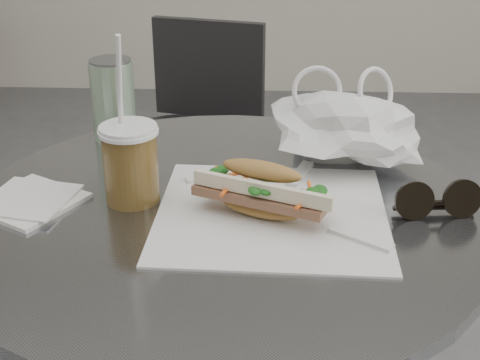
{
  "coord_description": "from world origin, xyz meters",
  "views": [
    {
      "loc": [
        0.06,
        -0.65,
        1.19
      ],
      "look_at": [
        0.03,
        0.18,
        0.79
      ],
      "focal_mm": 50.0,
      "sensor_mm": 36.0,
      "label": 1
    }
  ],
  "objects_px": {
    "chair_far": "(193,183)",
    "cafe_table": "(224,355)",
    "iced_coffee": "(130,162)",
    "drink_can": "(113,100)",
    "banh_mi": "(261,191)",
    "sunglasses": "(437,202)"
  },
  "relations": [
    {
      "from": "chair_far",
      "to": "cafe_table",
      "type": "bearing_deg",
      "value": 113.86
    },
    {
      "from": "iced_coffee",
      "to": "drink_can",
      "type": "distance_m",
      "value": 0.25
    },
    {
      "from": "banh_mi",
      "to": "sunglasses",
      "type": "height_order",
      "value": "banh_mi"
    },
    {
      "from": "banh_mi",
      "to": "drink_can",
      "type": "bearing_deg",
      "value": 155.86
    },
    {
      "from": "chair_far",
      "to": "banh_mi",
      "type": "relative_size",
      "value": 3.17
    },
    {
      "from": "chair_far",
      "to": "banh_mi",
      "type": "xyz_separation_m",
      "value": [
        0.2,
        -0.89,
        0.43
      ]
    },
    {
      "from": "banh_mi",
      "to": "iced_coffee",
      "type": "xyz_separation_m",
      "value": [
        -0.19,
        0.04,
        0.02
      ]
    },
    {
      "from": "chair_far",
      "to": "banh_mi",
      "type": "height_order",
      "value": "banh_mi"
    },
    {
      "from": "cafe_table",
      "to": "sunglasses",
      "type": "relative_size",
      "value": 6.06
    },
    {
      "from": "cafe_table",
      "to": "sunglasses",
      "type": "bearing_deg",
      "value": -3.03
    },
    {
      "from": "banh_mi",
      "to": "sunglasses",
      "type": "xyz_separation_m",
      "value": [
        0.25,
        0.01,
        -0.02
      ]
    },
    {
      "from": "chair_far",
      "to": "sunglasses",
      "type": "distance_m",
      "value": 1.07
    },
    {
      "from": "banh_mi",
      "to": "sunglasses",
      "type": "relative_size",
      "value": 1.98
    },
    {
      "from": "drink_can",
      "to": "cafe_table",
      "type": "bearing_deg",
      "value": -50.61
    },
    {
      "from": "drink_can",
      "to": "sunglasses",
      "type": "bearing_deg",
      "value": -27.81
    },
    {
      "from": "cafe_table",
      "to": "drink_can",
      "type": "bearing_deg",
      "value": 129.39
    },
    {
      "from": "banh_mi",
      "to": "drink_can",
      "type": "distance_m",
      "value": 0.39
    },
    {
      "from": "cafe_table",
      "to": "iced_coffee",
      "type": "distance_m",
      "value": 0.36
    },
    {
      "from": "chair_far",
      "to": "iced_coffee",
      "type": "xyz_separation_m",
      "value": [
        0.01,
        -0.85,
        0.45
      ]
    },
    {
      "from": "cafe_table",
      "to": "iced_coffee",
      "type": "relative_size",
      "value": 3.05
    },
    {
      "from": "sunglasses",
      "to": "drink_can",
      "type": "distance_m",
      "value": 0.58
    },
    {
      "from": "banh_mi",
      "to": "drink_can",
      "type": "height_order",
      "value": "drink_can"
    }
  ]
}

